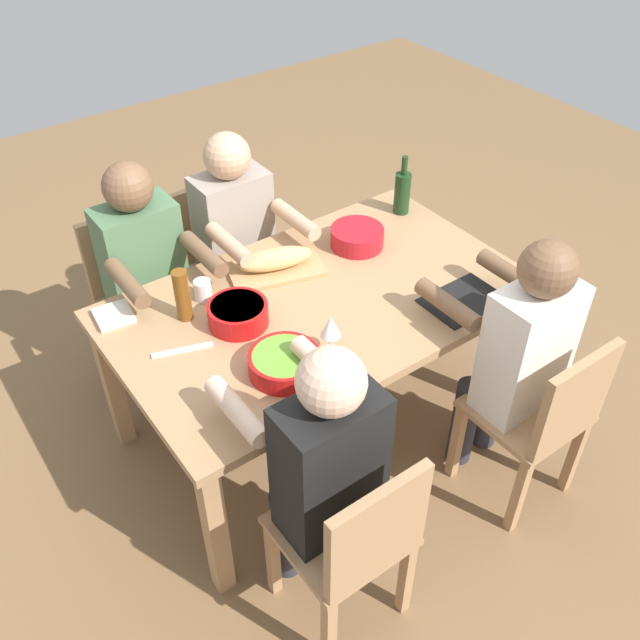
% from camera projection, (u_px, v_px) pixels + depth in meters
% --- Properties ---
extents(ground_plane, '(8.00, 8.00, 0.00)m').
position_uv_depth(ground_plane, '(320.00, 422.00, 3.30)').
color(ground_plane, brown).
extents(dining_table, '(1.68, 1.02, 0.74)m').
position_uv_depth(dining_table, '(320.00, 315.00, 2.87)').
color(dining_table, '#A87F56').
rests_on(dining_table, ground_plane).
extents(chair_far_right, '(0.40, 0.40, 0.85)m').
position_uv_depth(chair_far_right, '(355.00, 540.00, 2.26)').
color(chair_far_right, '#A87F56').
rests_on(chair_far_right, ground_plane).
extents(diner_far_right, '(0.41, 0.53, 1.20)m').
position_uv_depth(diner_far_right, '(322.00, 462.00, 2.24)').
color(diner_far_right, '#2D2D38').
rests_on(diner_far_right, ground_plane).
extents(chair_far_left, '(0.40, 0.40, 0.85)m').
position_uv_depth(chair_far_left, '(544.00, 416.00, 2.68)').
color(chair_far_left, '#A87F56').
rests_on(chair_far_left, ground_plane).
extents(diner_far_left, '(0.41, 0.53, 1.20)m').
position_uv_depth(diner_far_left, '(517.00, 349.00, 2.65)').
color(diner_far_left, '#2D2D38').
rests_on(diner_far_left, ground_plane).
extents(chair_near_center, '(0.40, 0.40, 0.85)m').
position_uv_depth(chair_near_center, '(223.00, 257.00, 3.50)').
color(chair_near_center, '#A87F56').
rests_on(chair_near_center, ground_plane).
extents(diner_near_center, '(0.41, 0.53, 1.20)m').
position_uv_depth(diner_near_center, '(239.00, 237.00, 3.25)').
color(diner_near_center, '#2D2D38').
rests_on(diner_near_center, ground_plane).
extents(chair_near_right, '(0.40, 0.40, 0.85)m').
position_uv_depth(chair_near_right, '(138.00, 290.00, 3.29)').
color(chair_near_right, '#A87F56').
rests_on(chair_near_right, ground_plane).
extents(diner_near_right, '(0.41, 0.53, 1.20)m').
position_uv_depth(diner_near_right, '(148.00, 271.00, 3.04)').
color(diner_near_right, '#2D2D38').
rests_on(diner_near_right, ground_plane).
extents(serving_bowl_fruit, '(0.24, 0.24, 0.09)m').
position_uv_depth(serving_bowl_fruit, '(357.00, 236.00, 3.09)').
color(serving_bowl_fruit, '#B21923').
rests_on(serving_bowl_fruit, dining_table).
extents(serving_bowl_greens, '(0.23, 0.23, 0.09)m').
position_uv_depth(serving_bowl_greens, '(238.00, 313.00, 2.67)').
color(serving_bowl_greens, red).
rests_on(serving_bowl_greens, dining_table).
extents(serving_bowl_salad, '(0.26, 0.26, 0.08)m').
position_uv_depth(serving_bowl_salad, '(285.00, 362.00, 2.47)').
color(serving_bowl_salad, red).
rests_on(serving_bowl_salad, dining_table).
extents(cutting_board, '(0.45, 0.32, 0.02)m').
position_uv_depth(cutting_board, '(276.00, 270.00, 2.96)').
color(cutting_board, tan).
rests_on(cutting_board, dining_table).
extents(bread_loaf, '(0.34, 0.19, 0.09)m').
position_uv_depth(bread_loaf, '(275.00, 259.00, 2.93)').
color(bread_loaf, tan).
rests_on(bread_loaf, cutting_board).
extents(wine_bottle, '(0.08, 0.08, 0.29)m').
position_uv_depth(wine_bottle, '(402.00, 192.00, 3.28)').
color(wine_bottle, '#193819').
rests_on(wine_bottle, dining_table).
extents(beer_bottle, '(0.06, 0.06, 0.22)m').
position_uv_depth(beer_bottle, '(182.00, 295.00, 2.66)').
color(beer_bottle, brown).
rests_on(beer_bottle, dining_table).
extents(wine_glass, '(0.08, 0.08, 0.17)m').
position_uv_depth(wine_glass, '(331.00, 328.00, 2.50)').
color(wine_glass, silver).
rests_on(wine_glass, dining_table).
extents(fork_far_right, '(0.04, 0.17, 0.01)m').
position_uv_depth(fork_far_right, '(236.00, 415.00, 2.33)').
color(fork_far_right, silver).
rests_on(fork_far_right, dining_table).
extents(placemat_far_left, '(0.32, 0.23, 0.01)m').
position_uv_depth(placemat_far_left, '(463.00, 300.00, 2.81)').
color(placemat_far_left, black).
rests_on(placemat_far_left, dining_table).
extents(cup_near_right, '(0.07, 0.07, 0.09)m').
position_uv_depth(cup_near_right, '(203.00, 290.00, 2.80)').
color(cup_near_right, white).
rests_on(cup_near_right, dining_table).
extents(carving_knife, '(0.23, 0.09, 0.01)m').
position_uv_depth(carving_knife, '(183.00, 350.00, 2.58)').
color(carving_knife, silver).
rests_on(carving_knife, dining_table).
extents(napkin_stack, '(0.15, 0.15, 0.02)m').
position_uv_depth(napkin_stack, '(114.00, 315.00, 2.72)').
color(napkin_stack, white).
rests_on(napkin_stack, dining_table).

